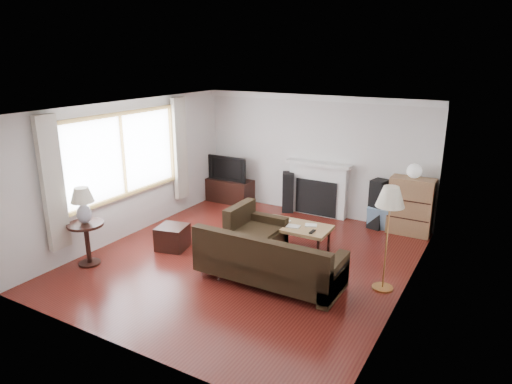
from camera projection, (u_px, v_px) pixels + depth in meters
The scene contains 17 objects.
room at pixel (247, 188), 7.23m from camera, with size 5.10×5.60×2.54m.
window at pixel (123, 155), 8.14m from camera, with size 0.12×2.74×1.54m, color brown.
curtain_near at pixel (53, 184), 6.90m from camera, with size 0.10×0.35×2.10m, color beige.
curtain_far at pixel (180, 149), 9.43m from camera, with size 0.10×0.35×2.10m, color beige.
fireplace at pixel (318, 189), 9.55m from camera, with size 1.40×0.26×1.15m, color white.
tv_stand at pixel (230, 191), 10.50m from camera, with size 1.06×0.48×0.53m, color black.
television at pixel (230, 168), 10.34m from camera, with size 0.97×0.13×0.56m, color black.
speaker_left at pixel (288, 192), 9.81m from camera, with size 0.24×0.29×0.87m, color black.
speaker_right at pixel (378, 204), 8.86m from camera, with size 0.27×0.32×0.97m, color black.
bookshelf at pixel (411, 206), 8.55m from camera, with size 0.79×0.38×1.09m, color olive.
globe_lamp at pixel (414, 171), 8.35m from camera, with size 0.27×0.27×0.27m, color white.
sectional_sofa at pixel (269, 259), 6.74m from camera, with size 2.38×1.74×0.77m, color black.
coffee_table at pixel (295, 238), 7.89m from camera, with size 1.20×0.66×0.47m, color #9A784A.
footstool at pixel (173, 237), 7.99m from camera, with size 0.49×0.49×0.41m, color black.
floor_lamp at pixel (387, 239), 6.44m from camera, with size 0.40×0.40×1.56m, color #AD763C.
side_table at pixel (88, 244), 7.34m from camera, with size 0.57×0.57×0.71m, color black.
table_lamp at pixel (83, 206), 7.16m from camera, with size 0.36×0.36×0.58m, color silver.
Camera 1 is at (3.58, -5.95, 3.29)m, focal length 32.00 mm.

